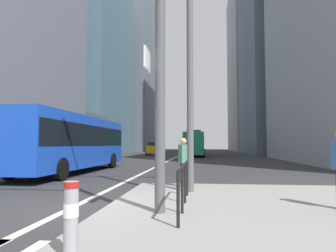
% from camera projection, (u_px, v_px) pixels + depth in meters
% --- Properties ---
extents(ground_plane, '(160.00, 160.00, 0.00)m').
position_uv_depth(ground_plane, '(166.00, 162.00, 27.22)').
color(ground_plane, '#303033').
extents(median_island, '(9.00, 10.00, 0.15)m').
position_uv_depth(median_island, '(323.00, 223.00, 5.79)').
color(median_island, gray).
rests_on(median_island, ground).
extents(lane_centre_line, '(0.20, 80.00, 0.01)m').
position_uv_depth(lane_centre_line, '(175.00, 157.00, 37.14)').
color(lane_centre_line, beige).
rests_on(lane_centre_line, ground).
extents(office_tower_left_mid, '(10.14, 19.76, 33.85)m').
position_uv_depth(office_tower_left_mid, '(92.00, 58.00, 53.70)').
color(office_tower_left_mid, slate).
rests_on(office_tower_left_mid, ground).
extents(office_tower_left_far, '(13.57, 21.03, 54.42)m').
position_uv_depth(office_tower_left_far, '(127.00, 46.00, 79.07)').
color(office_tower_left_far, slate).
rests_on(office_tower_left_far, ground).
extents(office_tower_right_mid, '(12.80, 17.94, 50.35)m').
position_uv_depth(office_tower_right_mid, '(284.00, 3.00, 50.56)').
color(office_tower_right_mid, slate).
rests_on(office_tower_right_mid, ground).
extents(office_tower_right_far, '(12.35, 23.41, 41.80)m').
position_uv_depth(office_tower_right_far, '(256.00, 68.00, 76.30)').
color(office_tower_right_far, '#9E9EA3').
rests_on(office_tower_right_far, ground).
extents(city_bus_blue_oncoming, '(2.85, 11.30, 3.40)m').
position_uv_depth(city_bus_blue_oncoming, '(72.00, 140.00, 17.03)').
color(city_bus_blue_oncoming, blue).
rests_on(city_bus_blue_oncoming, ground).
extents(city_bus_red_receding, '(2.74, 10.52, 3.40)m').
position_uv_depth(city_bus_red_receding, '(194.00, 143.00, 40.70)').
color(city_bus_red_receding, '#198456').
rests_on(city_bus_red_receding, ground).
extents(car_oncoming_mid, '(2.08, 4.44, 1.94)m').
position_uv_depth(car_oncoming_mid, '(154.00, 149.00, 45.07)').
color(car_oncoming_mid, gold).
rests_on(car_oncoming_mid, ground).
extents(car_receding_near, '(2.09, 4.12, 1.94)m').
position_uv_depth(car_receding_near, '(196.00, 147.00, 64.53)').
color(car_receding_near, '#B2A899').
rests_on(car_receding_near, ground).
extents(traffic_signal_gantry, '(7.16, 0.65, 6.00)m').
position_uv_depth(traffic_signal_gantry, '(53.00, 29.00, 6.83)').
color(traffic_signal_gantry, '#515156').
rests_on(traffic_signal_gantry, median_island).
extents(street_lamp_post, '(5.50, 0.32, 8.00)m').
position_uv_depth(street_lamp_post, '(190.00, 25.00, 9.45)').
color(street_lamp_post, '#56565B').
rests_on(street_lamp_post, median_island).
extents(bollard_left, '(0.20, 0.20, 0.95)m').
position_uv_depth(bollard_left, '(71.00, 215.00, 3.82)').
color(bollard_left, '#99999E').
rests_on(bollard_left, median_island).
extents(pedestrian_railing, '(0.06, 3.37, 0.98)m').
position_uv_depth(pedestrian_railing, '(184.00, 177.00, 6.85)').
color(pedestrian_railing, black).
rests_on(pedestrian_railing, median_island).
extents(pedestrian_walking, '(0.37, 0.44, 1.64)m').
position_uv_depth(pedestrian_walking, '(183.00, 160.00, 10.22)').
color(pedestrian_walking, '#2D334C').
rests_on(pedestrian_walking, median_island).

